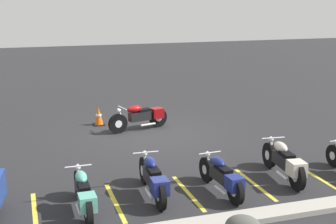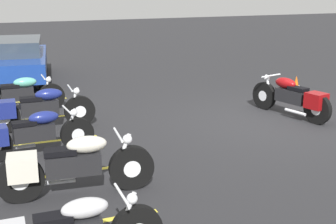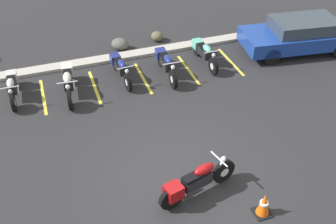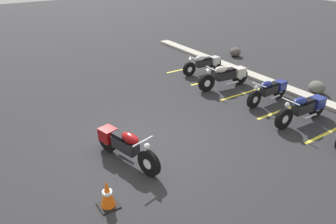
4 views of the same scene
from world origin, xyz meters
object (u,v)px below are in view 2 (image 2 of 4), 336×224
at_px(parked_bike_4, 15,94).
at_px(car_blue, 16,59).
at_px(parked_bike_3, 37,109).
at_px(parked_bike_2, 31,134).
at_px(parked_bike_1, 69,166).
at_px(motorcycle_maroon_featured, 294,97).
at_px(traffic_cone, 296,89).

bearing_deg(parked_bike_4, car_blue, 84.51).
bearing_deg(parked_bike_3, parked_bike_2, -98.43).
distance_m(parked_bike_1, parked_bike_2, 1.85).
distance_m(motorcycle_maroon_featured, traffic_cone, 1.66).
relative_size(parked_bike_1, parked_bike_4, 1.07).
relative_size(parked_bike_4, traffic_cone, 3.23).
height_order(parked_bike_2, parked_bike_3, parked_bike_3).
distance_m(parked_bike_3, traffic_cone, 6.52).
height_order(parked_bike_3, parked_bike_4, parked_bike_3).
relative_size(parked_bike_1, car_blue, 0.50).
height_order(parked_bike_2, car_blue, car_blue).
height_order(motorcycle_maroon_featured, parked_bike_1, parked_bike_1).
bearing_deg(parked_bike_2, parked_bike_4, 86.41).
bearing_deg(traffic_cone, parked_bike_1, 118.51).
bearing_deg(parked_bike_1, parked_bike_3, 96.31).
xyz_separation_m(parked_bike_2, traffic_cone, (1.70, -6.81, -0.12)).
relative_size(parked_bike_2, parked_bike_4, 0.98).
xyz_separation_m(parked_bike_3, car_blue, (5.41, -0.02, 0.22)).
height_order(car_blue, traffic_cone, car_blue).
relative_size(parked_bike_4, car_blue, 0.46).
bearing_deg(parked_bike_2, car_blue, 83.46).
xyz_separation_m(motorcycle_maroon_featured, car_blue, (6.57, 5.47, 0.22)).
xyz_separation_m(parked_bike_1, traffic_cone, (3.52, -6.48, -0.16)).
height_order(parked_bike_1, parked_bike_4, parked_bike_1).
height_order(motorcycle_maroon_featured, car_blue, car_blue).
bearing_deg(motorcycle_maroon_featured, car_blue, 26.01).
distance_m(parked_bike_3, parked_bike_4, 1.62).
bearing_deg(parked_bike_2, traffic_cone, 10.03).
relative_size(motorcycle_maroon_featured, parked_bike_1, 0.97).
bearing_deg(traffic_cone, parked_bike_2, 104.01).
relative_size(parked_bike_2, traffic_cone, 3.16).
bearing_deg(car_blue, traffic_cone, 58.80).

